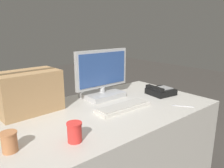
{
  "coord_description": "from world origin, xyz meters",
  "views": [
    {
      "loc": [
        -0.85,
        -1.18,
        1.33
      ],
      "look_at": [
        0.21,
        0.09,
        0.9
      ],
      "focal_mm": 35.0,
      "sensor_mm": 36.0,
      "label": 1
    }
  ],
  "objects_px": {
    "keyboard": "(123,107)",
    "spoon": "(180,106)",
    "paper_cup_right": "(75,132)",
    "desk_phone": "(160,91)",
    "monitor": "(102,79)",
    "paper_cup_left": "(9,142)",
    "cardboard_box": "(29,92)"
  },
  "relations": [
    {
      "from": "keyboard",
      "to": "spoon",
      "type": "xyz_separation_m",
      "value": [
        0.36,
        -0.24,
        -0.01
      ]
    },
    {
      "from": "paper_cup_right",
      "to": "desk_phone",
      "type": "bearing_deg",
      "value": 13.33
    },
    {
      "from": "monitor",
      "to": "paper_cup_left",
      "type": "height_order",
      "value": "monitor"
    },
    {
      "from": "keyboard",
      "to": "spoon",
      "type": "bearing_deg",
      "value": -31.95
    },
    {
      "from": "keyboard",
      "to": "desk_phone",
      "type": "height_order",
      "value": "desk_phone"
    },
    {
      "from": "spoon",
      "to": "cardboard_box",
      "type": "bearing_deg",
      "value": 18.39
    },
    {
      "from": "keyboard",
      "to": "cardboard_box",
      "type": "height_order",
      "value": "cardboard_box"
    },
    {
      "from": "desk_phone",
      "to": "paper_cup_right",
      "type": "height_order",
      "value": "paper_cup_right"
    },
    {
      "from": "keyboard",
      "to": "paper_cup_right",
      "type": "distance_m",
      "value": 0.56
    },
    {
      "from": "keyboard",
      "to": "spoon",
      "type": "height_order",
      "value": "keyboard"
    },
    {
      "from": "paper_cup_left",
      "to": "spoon",
      "type": "height_order",
      "value": "paper_cup_left"
    },
    {
      "from": "paper_cup_right",
      "to": "paper_cup_left",
      "type": "bearing_deg",
      "value": 158.11
    },
    {
      "from": "paper_cup_left",
      "to": "cardboard_box",
      "type": "distance_m",
      "value": 0.54
    },
    {
      "from": "paper_cup_right",
      "to": "cardboard_box",
      "type": "bearing_deg",
      "value": 92.7
    },
    {
      "from": "monitor",
      "to": "keyboard",
      "type": "bearing_deg",
      "value": -99.47
    },
    {
      "from": "paper_cup_left",
      "to": "paper_cup_right",
      "type": "bearing_deg",
      "value": -21.89
    },
    {
      "from": "paper_cup_left",
      "to": "paper_cup_right",
      "type": "xyz_separation_m",
      "value": [
        0.29,
        -0.12,
        0.0
      ]
    },
    {
      "from": "paper_cup_left",
      "to": "desk_phone",
      "type": "bearing_deg",
      "value": 5.45
    },
    {
      "from": "monitor",
      "to": "desk_phone",
      "type": "xyz_separation_m",
      "value": [
        0.44,
        -0.28,
        -0.13
      ]
    },
    {
      "from": "spoon",
      "to": "paper_cup_left",
      "type": "bearing_deg",
      "value": 44.75
    },
    {
      "from": "monitor",
      "to": "spoon",
      "type": "distance_m",
      "value": 0.66
    },
    {
      "from": "keyboard",
      "to": "monitor",
      "type": "bearing_deg",
      "value": 81.65
    },
    {
      "from": "keyboard",
      "to": "paper_cup_left",
      "type": "height_order",
      "value": "paper_cup_left"
    },
    {
      "from": "paper_cup_left",
      "to": "paper_cup_right",
      "type": "relative_size",
      "value": 0.95
    },
    {
      "from": "paper_cup_right",
      "to": "monitor",
      "type": "bearing_deg",
      "value": 41.96
    },
    {
      "from": "monitor",
      "to": "cardboard_box",
      "type": "bearing_deg",
      "value": 174.57
    },
    {
      "from": "keyboard",
      "to": "desk_phone",
      "type": "bearing_deg",
      "value": 6.62
    },
    {
      "from": "monitor",
      "to": "paper_cup_right",
      "type": "bearing_deg",
      "value": -138.04
    },
    {
      "from": "keyboard",
      "to": "paper_cup_left",
      "type": "bearing_deg",
      "value": -173.46
    },
    {
      "from": "desk_phone",
      "to": "spoon",
      "type": "bearing_deg",
      "value": -106.6
    },
    {
      "from": "monitor",
      "to": "cardboard_box",
      "type": "xyz_separation_m",
      "value": [
        -0.6,
        0.06,
        -0.01
      ]
    },
    {
      "from": "keyboard",
      "to": "paper_cup_right",
      "type": "bearing_deg",
      "value": -158.59
    }
  ]
}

